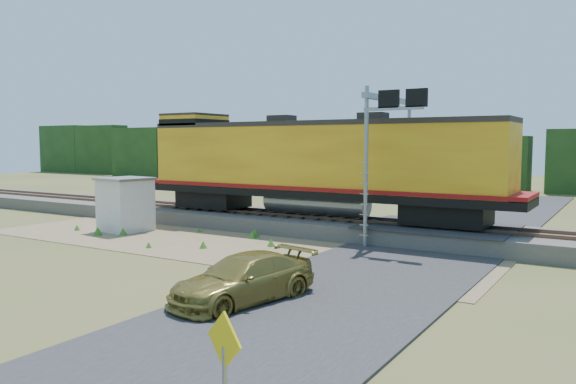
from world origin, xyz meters
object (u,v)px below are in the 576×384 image
Objects in this scene: signal_gantry at (392,128)px; road_sign at (225,373)px; shed at (126,204)px; car at (243,279)px; locomotive at (311,163)px.

road_sign is (5.16, -19.53, -3.97)m from signal_gantry.
shed reaches higher than car.
signal_gantry is at bearing -7.93° from locomotive.
locomotive is 22.65m from road_sign.
road_sign is (18.60, -14.98, 0.05)m from shed.
road_sign is at bearing -63.66° from locomotive.
locomotive is at bearing 123.44° from car.
road_sign is (10.01, -20.21, -2.19)m from locomotive.
road_sign is 8.89m from car.
road_sign is at bearing -32.57° from shed.
shed is 15.62m from car.
car is at bearing -23.27° from shed.
locomotive is 5.20m from signal_gantry.
signal_gantry is 1.49× the size of car.
shed is 0.40× the size of signal_gantry.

